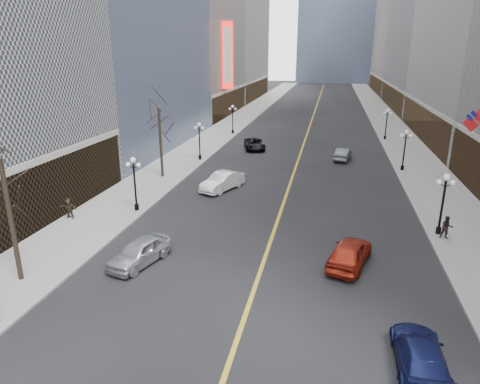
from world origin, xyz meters
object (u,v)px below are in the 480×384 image
at_px(streetlamp_west_1, 134,178).
at_px(car_sb_far, 343,154).
at_px(streetlamp_east_3, 387,121).
at_px(car_sb_near, 420,355).
at_px(streetlamp_east_2, 405,146).
at_px(car_sb_mid, 350,253).
at_px(streetlamp_west_2, 199,137).
at_px(car_nb_near, 140,252).
at_px(streetlamp_west_3, 233,116).
at_px(car_nb_far, 255,144).
at_px(car_nb_mid, 222,181).
at_px(streetlamp_east_1, 443,198).

relative_size(streetlamp_west_1, car_sb_far, 1.00).
height_order(streetlamp_east_3, car_sb_near, streetlamp_east_3).
bearing_deg(streetlamp_east_3, streetlamp_east_2, -90.00).
bearing_deg(car_sb_mid, streetlamp_east_3, -83.26).
height_order(streetlamp_east_2, streetlamp_west_2, same).
bearing_deg(car_nb_near, streetlamp_west_3, 112.36).
distance_m(car_nb_near, car_nb_far, 34.20).
bearing_deg(streetlamp_east_3, car_nb_near, -113.52).
bearing_deg(car_nb_mid, streetlamp_west_3, 123.28).
bearing_deg(streetlamp_west_2, streetlamp_west_3, 90.00).
bearing_deg(streetlamp_west_3, car_sb_near, -68.85).
height_order(car_nb_near, car_nb_mid, car_nb_mid).
relative_size(streetlamp_east_3, car_nb_far, 0.84).
relative_size(streetlamp_west_1, car_sb_near, 0.92).
bearing_deg(streetlamp_west_2, streetlamp_east_1, -37.33).
height_order(streetlamp_east_1, car_nb_mid, streetlamp_east_1).
distance_m(streetlamp_west_3, car_nb_far, 11.92).
bearing_deg(car_sb_far, streetlamp_east_3, -104.14).
distance_m(car_nb_far, car_sb_mid, 33.74).
xyz_separation_m(streetlamp_west_2, car_sb_far, (17.18, 3.92, -2.15)).
distance_m(streetlamp_east_3, car_sb_mid, 42.59).
xyz_separation_m(streetlamp_east_1, streetlamp_west_2, (-23.60, 18.00, 0.00)).
bearing_deg(streetlamp_west_1, car_nb_far, 77.99).
relative_size(streetlamp_east_2, streetlamp_east_3, 1.00).
relative_size(streetlamp_east_2, car_nb_mid, 0.87).
height_order(streetlamp_east_1, car_sb_near, streetlamp_east_1).
height_order(streetlamp_east_1, streetlamp_east_2, same).
height_order(streetlamp_west_2, car_nb_mid, streetlamp_west_2).
relative_size(streetlamp_west_2, car_sb_mid, 0.90).
relative_size(car_nb_near, car_sb_far, 1.04).
bearing_deg(streetlamp_west_2, car_sb_near, -59.11).
xyz_separation_m(streetlamp_east_3, car_sb_mid, (-6.49, -42.04, -2.04)).
height_order(streetlamp_west_2, streetlamp_west_3, same).
distance_m(car_nb_far, car_sb_far, 12.30).
xyz_separation_m(streetlamp_east_3, car_nb_near, (-19.39, -44.55, -2.10)).
height_order(streetlamp_west_1, car_nb_near, streetlamp_west_1).
xyz_separation_m(car_nb_near, car_sb_mid, (12.90, 2.51, 0.05)).
height_order(streetlamp_east_2, streetlamp_east_3, same).
relative_size(streetlamp_east_1, streetlamp_west_2, 1.00).
bearing_deg(car_sb_mid, car_nb_far, -54.27).
distance_m(streetlamp_west_2, car_sb_far, 17.75).
height_order(streetlamp_west_3, car_sb_near, streetlamp_west_3).
relative_size(streetlamp_west_1, streetlamp_west_3, 1.00).
distance_m(car_nb_near, car_sb_mid, 13.14).
distance_m(streetlamp_east_2, streetlamp_east_3, 18.00).
height_order(streetlamp_east_3, streetlamp_west_1, same).
bearing_deg(car_nb_mid, streetlamp_east_1, 0.50).
height_order(car_sb_near, car_sb_far, car_sb_far).
distance_m(streetlamp_east_1, streetlamp_east_3, 36.00).
bearing_deg(streetlamp_west_3, car_nb_near, -84.60).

